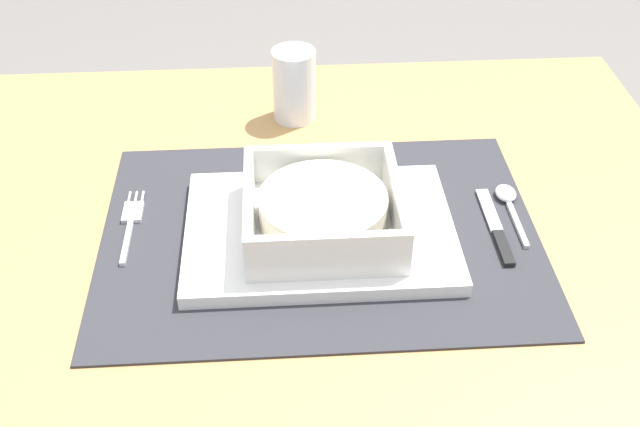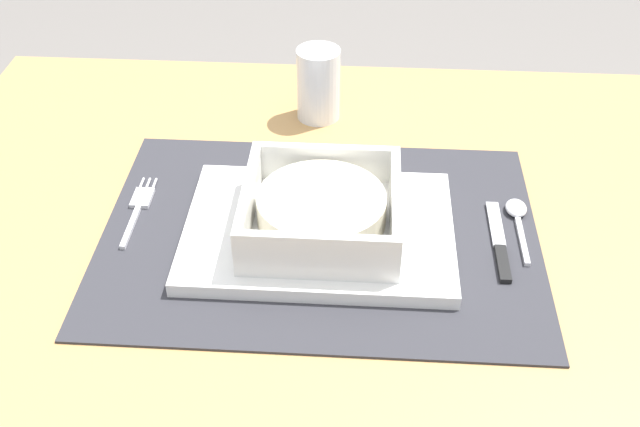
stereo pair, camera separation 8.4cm
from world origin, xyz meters
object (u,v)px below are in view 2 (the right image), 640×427
at_px(dining_table, 309,271).
at_px(fork, 139,206).
at_px(butter_knife, 499,245).
at_px(spoon, 517,214).
at_px(porridge_bowl, 322,211).
at_px(drinking_glass, 321,88).

xyz_separation_m(dining_table, fork, (-0.19, -0.03, 0.12)).
relative_size(dining_table, butter_knife, 7.23).
bearing_deg(butter_knife, spoon, 66.12).
relative_size(porridge_bowl, butter_knife, 1.25).
bearing_deg(dining_table, drinking_glass, 89.06).
xyz_separation_m(spoon, butter_knife, (-0.03, -0.05, -0.00)).
distance_m(butter_knife, drinking_glass, 0.34).
height_order(fork, spoon, spoon).
height_order(dining_table, porridge_bowl, porridge_bowl).
distance_m(spoon, butter_knife, 0.06).
bearing_deg(spoon, porridge_bowl, -166.96).
bearing_deg(fork, dining_table, 5.00).
xyz_separation_m(porridge_bowl, fork, (-0.21, 0.04, -0.04)).
bearing_deg(dining_table, butter_knife, -18.52).
bearing_deg(drinking_glass, spoon, -41.81).
bearing_deg(fork, spoon, -1.88).
relative_size(porridge_bowl, spoon, 1.52).
bearing_deg(spoon, butter_knife, -116.14).
distance_m(fork, butter_knife, 0.41).
distance_m(dining_table, fork, 0.23).
height_order(dining_table, butter_knife, butter_knife).
height_order(butter_knife, drinking_glass, drinking_glass).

